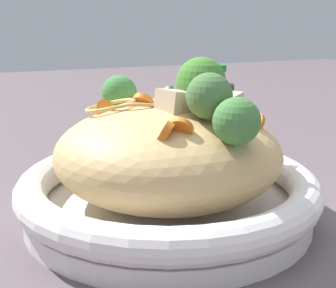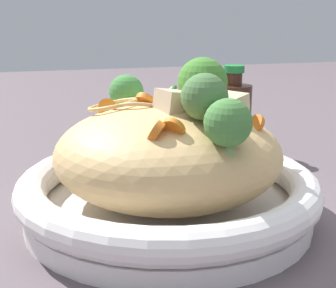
# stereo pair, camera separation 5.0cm
# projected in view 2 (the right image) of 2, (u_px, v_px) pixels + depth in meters

# --- Properties ---
(ground_plane) EXTENTS (3.00, 3.00, 0.00)m
(ground_plane) POSITION_uv_depth(u_px,v_px,m) (168.00, 217.00, 0.52)
(ground_plane) COLOR #594D52
(serving_bowl) EXTENTS (0.32, 0.32, 0.05)m
(serving_bowl) POSITION_uv_depth(u_px,v_px,m) (168.00, 193.00, 0.51)
(serving_bowl) COLOR white
(serving_bowl) RESTS_ON ground_plane
(noodle_heap) EXTENTS (0.24, 0.24, 0.11)m
(noodle_heap) POSITION_uv_depth(u_px,v_px,m) (168.00, 153.00, 0.50)
(noodle_heap) COLOR tan
(noodle_heap) RESTS_ON serving_bowl
(broccoli_florets) EXTENTS (0.23, 0.12, 0.08)m
(broccoli_florets) POSITION_uv_depth(u_px,v_px,m) (191.00, 97.00, 0.47)
(broccoli_florets) COLOR #95B86E
(broccoli_florets) RESTS_ON serving_bowl
(carrot_coins) EXTENTS (0.13, 0.15, 0.04)m
(carrot_coins) POSITION_uv_depth(u_px,v_px,m) (180.00, 116.00, 0.47)
(carrot_coins) COLOR orange
(carrot_coins) RESTS_ON serving_bowl
(zucchini_slices) EXTENTS (0.10, 0.10, 0.05)m
(zucchini_slices) POSITION_uv_depth(u_px,v_px,m) (179.00, 105.00, 0.56)
(zucchini_slices) COLOR beige
(zucchini_slices) RESTS_ON serving_bowl
(chicken_chunks) EXTENTS (0.09, 0.12, 0.04)m
(chicken_chunks) POSITION_uv_depth(u_px,v_px,m) (206.00, 105.00, 0.50)
(chicken_chunks) COLOR beige
(chicken_chunks) RESTS_ON serving_bowl
(soy_sauce_bottle) EXTENTS (0.06, 0.06, 0.14)m
(soy_sauce_bottle) POSITION_uv_depth(u_px,v_px,m) (232.00, 117.00, 0.75)
(soy_sauce_bottle) COLOR #381E14
(soy_sauce_bottle) RESTS_ON ground_plane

